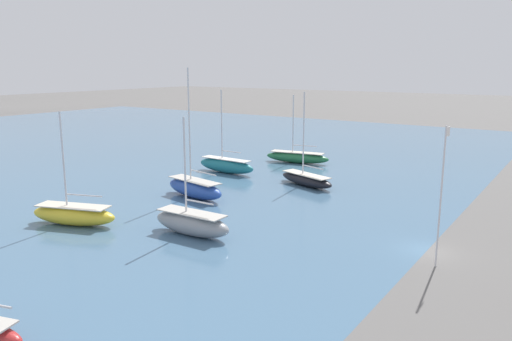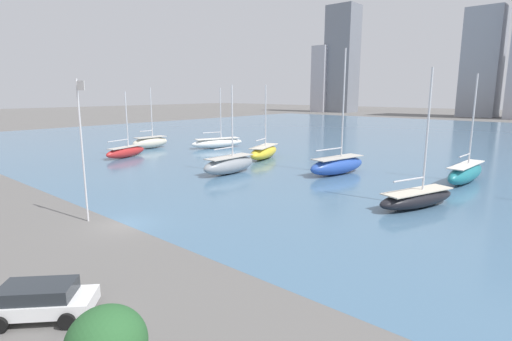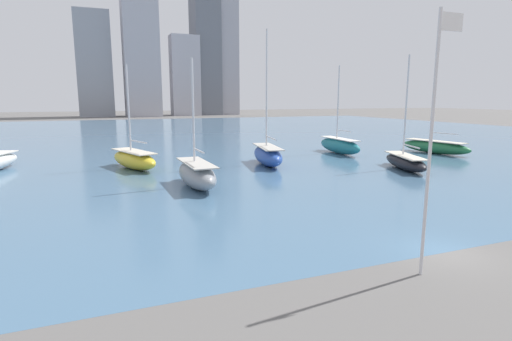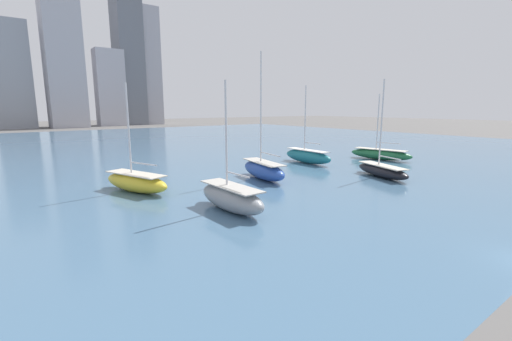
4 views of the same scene
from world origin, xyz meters
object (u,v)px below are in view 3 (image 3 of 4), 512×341
(sailboat_blue, at_px, (268,155))
(sailboat_gray, at_px, (197,174))
(flag_pole, at_px, (432,137))
(sailboat_black, at_px, (405,161))
(sailboat_yellow, at_px, (134,159))
(sailboat_green, at_px, (435,147))
(sailboat_teal, at_px, (339,145))

(sailboat_blue, xyz_separation_m, sailboat_gray, (-10.23, -8.50, -0.02))
(flag_pole, bearing_deg, sailboat_black, 49.65)
(flag_pole, xyz_separation_m, sailboat_gray, (-5.02, 20.46, -4.79))
(sailboat_yellow, relative_size, sailboat_green, 1.02)
(flag_pole, height_order, sailboat_yellow, sailboat_yellow)
(sailboat_black, bearing_deg, sailboat_yellow, 176.30)
(sailboat_blue, bearing_deg, flag_pole, -89.90)
(sailboat_green, relative_size, sailboat_gray, 1.00)
(flag_pole, xyz_separation_m, sailboat_black, (17.80, 20.95, -5.08))
(sailboat_gray, bearing_deg, sailboat_yellow, 108.82)
(sailboat_green, xyz_separation_m, sailboat_black, (-12.80, -8.53, -0.09))
(sailboat_green, distance_m, sailboat_black, 15.39)
(flag_pole, relative_size, sailboat_gray, 1.01)
(sailboat_yellow, distance_m, sailboat_green, 39.86)
(sailboat_blue, xyz_separation_m, sailboat_teal, (13.08, 5.35, -0.04))
(sailboat_green, bearing_deg, sailboat_blue, 171.39)
(sailboat_blue, height_order, sailboat_green, sailboat_blue)
(sailboat_blue, bearing_deg, sailboat_teal, 32.54)
(sailboat_green, relative_size, sailboat_black, 0.90)
(sailboat_blue, relative_size, sailboat_gray, 1.39)
(sailboat_green, height_order, sailboat_black, sailboat_black)
(flag_pole, relative_size, sailboat_green, 1.01)
(sailboat_gray, relative_size, sailboat_black, 0.90)
(sailboat_green, xyz_separation_m, sailboat_gray, (-35.62, -9.02, 0.19))
(sailboat_teal, bearing_deg, sailboat_gray, -146.99)
(sailboat_yellow, relative_size, sailboat_teal, 0.93)
(sailboat_green, bearing_deg, sailboat_teal, 148.80)
(sailboat_yellow, height_order, sailboat_blue, sailboat_blue)
(sailboat_yellow, distance_m, sailboat_blue, 14.70)
(sailboat_yellow, height_order, sailboat_green, sailboat_yellow)
(sailboat_teal, height_order, sailboat_black, sailboat_black)
(sailboat_teal, relative_size, sailboat_gray, 1.10)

